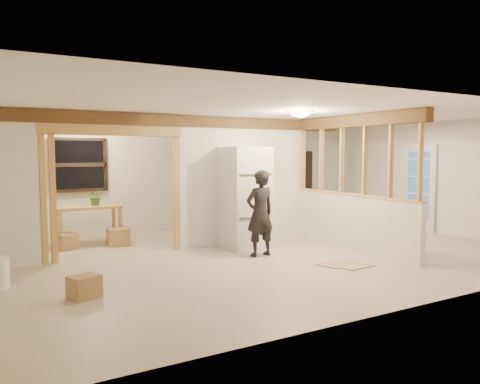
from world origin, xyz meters
TOP-DOWN VIEW (x-y plane):
  - floor at (0.00, 0.00)m, footprint 9.00×6.50m
  - ceiling at (0.00, 0.00)m, footprint 9.00×6.50m
  - wall_back at (0.00, 3.25)m, footprint 9.00×0.01m
  - wall_front at (0.00, -3.25)m, footprint 9.00×0.01m
  - wall_right at (4.50, 0.00)m, footprint 0.01×6.50m
  - partition_left_stub at (-4.05, 1.20)m, footprint 0.90×0.12m
  - partition_center at (0.20, 1.20)m, footprint 2.80×0.12m
  - doorway_frame at (-2.40, 1.20)m, footprint 2.46×0.14m
  - header_beam_back at (-1.00, 1.20)m, footprint 7.00×0.18m
  - header_beam_right at (1.60, -0.40)m, footprint 0.18×3.30m
  - pony_wall at (1.60, -0.40)m, footprint 0.12×3.20m
  - stud_partition at (1.60, -0.40)m, footprint 0.14×3.20m
  - window_back at (-2.60, 3.17)m, footprint 1.12×0.10m
  - french_door at (4.42, 0.40)m, footprint 0.12×0.86m
  - ceiling_dome_main at (0.30, -0.50)m, footprint 0.36×0.36m
  - ceiling_dome_util at (-2.50, 2.30)m, footprint 0.32×0.32m
  - hanging_bulb at (-2.00, 1.60)m, footprint 0.07×0.07m
  - refrigerator at (-0.03, 0.76)m, footprint 0.79×0.77m
  - woman at (-0.21, -0.06)m, footprint 0.57×0.39m
  - work_table at (-2.59, 2.47)m, footprint 1.23×0.63m
  - potted_plant at (-2.43, 2.49)m, footprint 0.35×0.32m
  - shop_vac at (-4.01, 2.69)m, footprint 0.59×0.59m
  - bookshelf at (2.80, 3.03)m, footprint 0.92×0.31m
  - box_util_a at (-2.12, 2.06)m, footprint 0.42×0.37m
  - box_util_b at (-3.05, 2.18)m, footprint 0.41×0.41m
  - box_front at (-3.37, -1.00)m, footprint 0.43×0.39m
  - floor_panel_near at (0.68, -1.36)m, footprint 0.60×0.60m
  - floor_panel_far at (0.50, -1.19)m, footprint 0.62×0.55m

SIDE VIEW (x-z plane):
  - floor at x=0.00m, z-range -0.01..0.00m
  - floor_panel_far at x=0.50m, z-range 0.00..0.02m
  - floor_panel_near at x=0.68m, z-range 0.00..0.02m
  - box_front at x=-3.37m, z-range 0.00..0.28m
  - box_util_b at x=-3.05m, z-range 0.00..0.30m
  - box_util_a at x=-2.12m, z-range 0.00..0.34m
  - shop_vac at x=-4.01m, z-range 0.00..0.66m
  - work_table at x=-2.59m, z-range 0.00..0.77m
  - pony_wall at x=1.60m, z-range 0.00..1.00m
  - woman at x=-0.21m, z-range 0.00..1.50m
  - bookshelf at x=2.80m, z-range 0.00..1.84m
  - potted_plant at x=-2.43m, z-range 0.77..1.10m
  - refrigerator at x=-0.03m, z-range 0.00..1.91m
  - french_door at x=4.42m, z-range 0.00..2.00m
  - doorway_frame at x=-2.40m, z-range 0.00..2.20m
  - wall_back at x=0.00m, z-range 0.00..2.50m
  - wall_front at x=0.00m, z-range 0.00..2.50m
  - wall_right at x=4.50m, z-range 0.00..2.50m
  - partition_left_stub at x=-4.05m, z-range 0.00..2.50m
  - partition_center at x=0.20m, z-range 0.00..2.50m
  - window_back at x=-2.60m, z-range 1.00..2.10m
  - stud_partition at x=1.60m, z-range 1.00..2.32m
  - hanging_bulb at x=-2.00m, z-range 2.15..2.22m
  - header_beam_back at x=-1.00m, z-range 2.27..2.49m
  - header_beam_right at x=1.60m, z-range 2.27..2.49m
  - ceiling_dome_main at x=0.30m, z-range 2.40..2.56m
  - ceiling_dome_util at x=-2.50m, z-range 2.41..2.55m
  - ceiling at x=0.00m, z-range 2.50..2.50m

